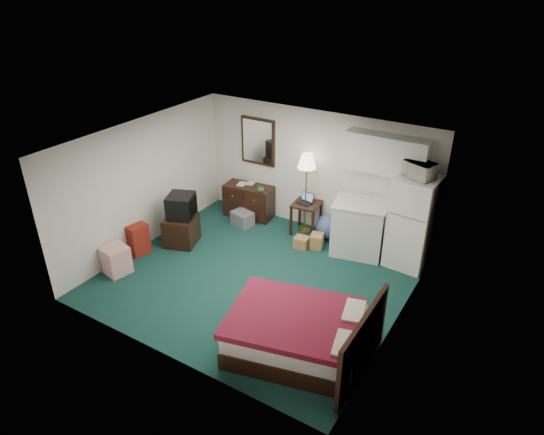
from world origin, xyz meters
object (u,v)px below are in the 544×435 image
Objects in this scene: dresser at (249,201)px; bed at (297,333)px; kitchen_counter at (359,229)px; fridge at (412,222)px; suitcase at (139,240)px; floor_lamp at (306,194)px; tv_stand at (181,230)px; desk at (306,218)px.

dresser is 0.57× the size of bed.
kitchen_counter is at bearing 82.25° from bed.
fridge reaches higher than kitchen_counter.
kitchen_counter reaches higher than suitcase.
floor_lamp is 2.80× the size of suitcase.
floor_lamp is at bearing 158.82° from kitchen_counter.
bed reaches higher than tv_stand.
fridge is at bearing 64.60° from bed.
tv_stand is (-1.90, -1.65, -0.05)m from desk.
dresser is 1.57× the size of desk.
dresser is 1.03× the size of kitchen_counter.
kitchen_counter is at bearing -9.92° from dresser.
suitcase is at bearing -133.24° from floor_lamp.
bed is at bearing -53.20° from dresser.
bed is (2.91, -3.13, -0.06)m from dresser.
desk is 3.45m from bed.
suitcase is (-2.28, -2.43, -0.55)m from floor_lamp.
fridge is 2.84× the size of suitcase.
floor_lamp reaches higher than kitchen_counter.
floor_lamp is at bearing 131.39° from desk.
fridge is (0.94, 0.11, 0.35)m from kitchen_counter.
desk reaches higher than bed.
suitcase reaches higher than tv_stand.
tv_stand is 1.03× the size of suitcase.
tv_stand is at bearing -166.27° from kitchen_counter.
floor_lamp is 1.66× the size of kitchen_counter.
fridge reaches higher than tv_stand.
kitchen_counter is at bearing -9.24° from floor_lamp.
suitcase is (-4.47, -2.33, -0.56)m from fridge.
kitchen_counter is at bearing -13.86° from desk.
floor_lamp is at bearing 56.52° from suitcase.
floor_lamp is at bearing 102.61° from bed.
bed is at bearing -96.28° from kitchen_counter.
kitchen_counter is (1.25, -0.20, -0.34)m from floor_lamp.
kitchen_counter is 1.64× the size of tv_stand.
fridge reaches higher than bed.
fridge is 4.39m from tv_stand.
bed is 2.94× the size of tv_stand.
dresser is 2.62m from kitchen_counter.
floor_lamp reaches higher than suitcase.
fridge is 0.94× the size of bed.
suitcase is at bearing -148.30° from fridge.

